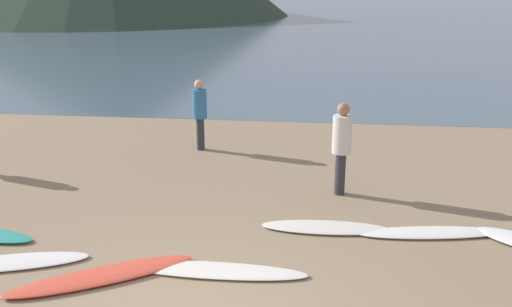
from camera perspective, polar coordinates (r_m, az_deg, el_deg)
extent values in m
cube|color=#8C7559|center=(15.55, 0.52, 3.03)|extent=(120.00, 120.00, 0.20)
cube|color=#475B6B|center=(65.10, 5.17, 14.56)|extent=(140.00, 100.00, 0.01)
ellipsoid|color=white|center=(8.70, -24.46, -10.36)|extent=(2.27, 1.12, 0.07)
ellipsoid|color=#D84C38|center=(7.90, -15.88, -12.21)|extent=(2.46, 1.73, 0.10)
ellipsoid|color=silver|center=(7.78, -4.39, -12.11)|extent=(2.63, 0.48, 0.07)
ellipsoid|color=silver|center=(9.03, 7.30, -7.68)|extent=(2.10, 0.57, 0.07)
ellipsoid|color=white|center=(9.22, 17.80, -7.90)|extent=(2.41, 0.78, 0.07)
cylinder|color=#2D2D38|center=(12.95, -5.85, 2.08)|extent=(0.19, 0.19, 0.78)
cylinder|color=teal|center=(12.77, -5.95, 5.22)|extent=(0.34, 0.34, 0.68)
sphere|color=tan|center=(12.67, -6.02, 7.20)|extent=(0.22, 0.22, 0.22)
cylinder|color=#2D2D38|center=(10.35, 8.81, -2.08)|extent=(0.20, 0.20, 0.82)
cylinder|color=beige|center=(10.11, 9.01, 2.00)|extent=(0.36, 0.36, 0.71)
sphere|color=#936B4C|center=(9.99, 9.15, 4.60)|extent=(0.23, 0.23, 0.23)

